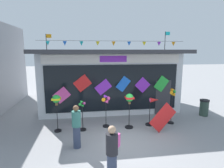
{
  "coord_description": "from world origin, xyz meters",
  "views": [
    {
      "loc": [
        -1.42,
        -7.01,
        3.67
      ],
      "look_at": [
        -0.01,
        2.75,
        1.91
      ],
      "focal_mm": 30.0,
      "sensor_mm": 36.0,
      "label": 1
    }
  ],
  "objects_px": {
    "wind_spinner_left": "(82,114)",
    "person_near_camera": "(76,126)",
    "trash_bin": "(204,108)",
    "person_mid_plaza": "(112,153)",
    "display_kite_on_ground": "(163,117)",
    "wind_spinner_far_left": "(56,102)",
    "kite_shop_building": "(109,78)",
    "wind_spinner_center_right": "(129,101)",
    "wind_spinner_center_left": "(106,105)",
    "wind_spinner_right": "(153,107)",
    "wind_spinner_far_right": "(172,99)"
  },
  "relations": [
    {
      "from": "trash_bin",
      "to": "wind_spinner_left",
      "type": "bearing_deg",
      "value": -170.98
    },
    {
      "from": "kite_shop_building",
      "to": "wind_spinner_far_right",
      "type": "height_order",
      "value": "kite_shop_building"
    },
    {
      "from": "wind_spinner_right",
      "to": "person_mid_plaza",
      "type": "height_order",
      "value": "person_mid_plaza"
    },
    {
      "from": "kite_shop_building",
      "to": "trash_bin",
      "type": "bearing_deg",
      "value": -27.05
    },
    {
      "from": "kite_shop_building",
      "to": "person_mid_plaza",
      "type": "distance_m",
      "value": 7.47
    },
    {
      "from": "wind_spinner_far_left",
      "to": "wind_spinner_right",
      "type": "bearing_deg",
      "value": 1.43
    },
    {
      "from": "wind_spinner_left",
      "to": "wind_spinner_far_right",
      "type": "height_order",
      "value": "wind_spinner_far_right"
    },
    {
      "from": "person_mid_plaza",
      "to": "wind_spinner_far_left",
      "type": "bearing_deg",
      "value": 153.3
    },
    {
      "from": "kite_shop_building",
      "to": "wind_spinner_left",
      "type": "xyz_separation_m",
      "value": [
        -1.69,
        -3.73,
        -1.08
      ]
    },
    {
      "from": "kite_shop_building",
      "to": "wind_spinner_left",
      "type": "relative_size",
      "value": 5.87
    },
    {
      "from": "wind_spinner_center_left",
      "to": "wind_spinner_right",
      "type": "bearing_deg",
      "value": -1.89
    },
    {
      "from": "person_near_camera",
      "to": "display_kite_on_ground",
      "type": "distance_m",
      "value": 3.93
    },
    {
      "from": "wind_spinner_left",
      "to": "person_near_camera",
      "type": "distance_m",
      "value": 1.57
    },
    {
      "from": "person_near_camera",
      "to": "person_mid_plaza",
      "type": "relative_size",
      "value": 1.0
    },
    {
      "from": "wind_spinner_right",
      "to": "display_kite_on_ground",
      "type": "height_order",
      "value": "wind_spinner_right"
    },
    {
      "from": "wind_spinner_center_left",
      "to": "display_kite_on_ground",
      "type": "xyz_separation_m",
      "value": [
        2.5,
        -0.91,
        -0.44
      ]
    },
    {
      "from": "wind_spinner_far_right",
      "to": "wind_spinner_center_right",
      "type": "bearing_deg",
      "value": -174.67
    },
    {
      "from": "wind_spinner_far_left",
      "to": "wind_spinner_left",
      "type": "xyz_separation_m",
      "value": [
        1.14,
        -0.06,
        -0.58
      ]
    },
    {
      "from": "kite_shop_building",
      "to": "person_mid_plaza",
      "type": "relative_size",
      "value": 5.08
    },
    {
      "from": "wind_spinner_center_right",
      "to": "person_mid_plaza",
      "type": "height_order",
      "value": "wind_spinner_center_right"
    },
    {
      "from": "wind_spinner_center_left",
      "to": "person_mid_plaza",
      "type": "bearing_deg",
      "value": -93.87
    },
    {
      "from": "kite_shop_building",
      "to": "wind_spinner_center_right",
      "type": "bearing_deg",
      "value": -82.11
    },
    {
      "from": "wind_spinner_center_right",
      "to": "person_near_camera",
      "type": "distance_m",
      "value": 2.9
    },
    {
      "from": "wind_spinner_center_left",
      "to": "wind_spinner_right",
      "type": "distance_m",
      "value": 2.33
    },
    {
      "from": "display_kite_on_ground",
      "to": "wind_spinner_far_left",
      "type": "bearing_deg",
      "value": 171.45
    },
    {
      "from": "wind_spinner_left",
      "to": "wind_spinner_center_right",
      "type": "distance_m",
      "value": 2.26
    },
    {
      "from": "kite_shop_building",
      "to": "person_near_camera",
      "type": "relative_size",
      "value": 5.08
    },
    {
      "from": "wind_spinner_far_left",
      "to": "person_near_camera",
      "type": "relative_size",
      "value": 1.03
    },
    {
      "from": "kite_shop_building",
      "to": "wind_spinner_far_right",
      "type": "relative_size",
      "value": 4.61
    },
    {
      "from": "wind_spinner_right",
      "to": "person_near_camera",
      "type": "xyz_separation_m",
      "value": [
        -3.65,
        -1.73,
        -0.1
      ]
    },
    {
      "from": "trash_bin",
      "to": "wind_spinner_far_left",
      "type": "bearing_deg",
      "value": -172.7
    },
    {
      "from": "wind_spinner_far_left",
      "to": "wind_spinner_center_left",
      "type": "height_order",
      "value": "wind_spinner_far_left"
    },
    {
      "from": "wind_spinner_left",
      "to": "display_kite_on_ground",
      "type": "height_order",
      "value": "wind_spinner_left"
    },
    {
      "from": "person_mid_plaza",
      "to": "display_kite_on_ground",
      "type": "bearing_deg",
      "value": 81.86
    },
    {
      "from": "wind_spinner_far_left",
      "to": "wind_spinner_right",
      "type": "xyz_separation_m",
      "value": [
        4.59,
        0.11,
        -0.44
      ]
    },
    {
      "from": "wind_spinner_right",
      "to": "person_mid_plaza",
      "type": "bearing_deg",
      "value": -124.29
    },
    {
      "from": "wind_spinner_right",
      "to": "person_mid_plaza",
      "type": "relative_size",
      "value": 0.84
    },
    {
      "from": "wind_spinner_far_left",
      "to": "wind_spinner_far_right",
      "type": "xyz_separation_m",
      "value": [
        5.6,
        0.14,
        -0.11
      ]
    },
    {
      "from": "wind_spinner_far_left",
      "to": "trash_bin",
      "type": "distance_m",
      "value": 8.12
    },
    {
      "from": "person_near_camera",
      "to": "trash_bin",
      "type": "xyz_separation_m",
      "value": [
        7.07,
        2.64,
        -0.39
      ]
    },
    {
      "from": "trash_bin",
      "to": "display_kite_on_ground",
      "type": "height_order",
      "value": "display_kite_on_ground"
    },
    {
      "from": "wind_spinner_left",
      "to": "person_near_camera",
      "type": "bearing_deg",
      "value": -97.45
    },
    {
      "from": "wind_spinner_far_left",
      "to": "display_kite_on_ground",
      "type": "relative_size",
      "value": 1.39
    },
    {
      "from": "wind_spinner_center_right",
      "to": "person_mid_plaza",
      "type": "relative_size",
      "value": 1.0
    },
    {
      "from": "wind_spinner_center_right",
      "to": "person_near_camera",
      "type": "xyz_separation_m",
      "value": [
        -2.41,
        -1.55,
        -0.46
      ]
    },
    {
      "from": "kite_shop_building",
      "to": "wind_spinner_far_left",
      "type": "distance_m",
      "value": 4.66
    },
    {
      "from": "wind_spinner_far_left",
      "to": "wind_spinner_left",
      "type": "distance_m",
      "value": 1.28
    },
    {
      "from": "wind_spinner_left",
      "to": "wind_spinner_far_left",
      "type": "bearing_deg",
      "value": 176.76
    },
    {
      "from": "wind_spinner_far_left",
      "to": "wind_spinner_center_left",
      "type": "xyz_separation_m",
      "value": [
        2.26,
        0.19,
        -0.27
      ]
    },
    {
      "from": "wind_spinner_center_right",
      "to": "trash_bin",
      "type": "xyz_separation_m",
      "value": [
        4.66,
        1.1,
        -0.84
      ]
    }
  ]
}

